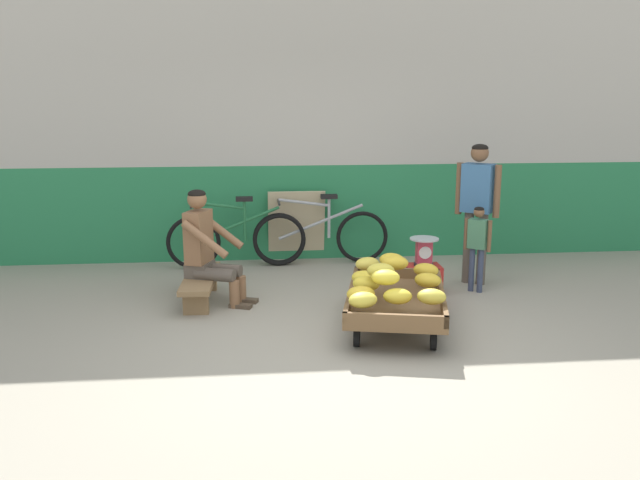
{
  "coord_description": "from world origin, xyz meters",
  "views": [
    {
      "loc": [
        -0.7,
        -4.99,
        2.09
      ],
      "look_at": [
        -0.13,
        0.92,
        0.75
      ],
      "focal_mm": 37.42,
      "sensor_mm": 36.0,
      "label": 1
    }
  ],
  "objects": [
    {
      "name": "ground_plane",
      "position": [
        0.0,
        0.0,
        0.0
      ],
      "size": [
        80.0,
        80.0,
        0.0
      ],
      "primitive_type": "plane",
      "color": "gray"
    },
    {
      "name": "back_wall",
      "position": [
        0.0,
        3.32,
        1.69
      ],
      "size": [
        16.0,
        0.3,
        3.37
      ],
      "color": "#287F4C",
      "rests_on": "ground"
    },
    {
      "name": "banana_cart",
      "position": [
        0.53,
        0.62,
        0.24
      ],
      "size": [
        1.13,
        1.59,
        0.36
      ],
      "color": "brown",
      "rests_on": "ground"
    },
    {
      "name": "banana_pile",
      "position": [
        0.45,
        0.57,
        0.47
      ],
      "size": [
        1.02,
        1.36,
        0.26
      ],
      "color": "gold",
      "rests_on": "banana_cart"
    },
    {
      "name": "low_bench",
      "position": [
        -1.28,
        1.53,
        0.2
      ],
      "size": [
        0.35,
        1.11,
        0.27
      ],
      "color": "olive",
      "rests_on": "ground"
    },
    {
      "name": "vendor_seated",
      "position": [
        -1.2,
        1.5,
        0.57
      ],
      "size": [
        0.73,
        0.61,
        1.14
      ],
      "color": "brown",
      "rests_on": "ground"
    },
    {
      "name": "plastic_crate",
      "position": [
        1.02,
        1.59,
        0.15
      ],
      "size": [
        0.36,
        0.28,
        0.3
      ],
      "color": "red",
      "rests_on": "ground"
    },
    {
      "name": "weighing_scale",
      "position": [
        1.02,
        1.59,
        0.45
      ],
      "size": [
        0.3,
        0.3,
        0.29
      ],
      "color": "#28282D",
      "rests_on": "plastic_crate"
    },
    {
      "name": "bicycle_near_left",
      "position": [
        -0.95,
        2.83,
        0.35
      ],
      "size": [
        1.66,
        0.48,
        0.86
      ],
      "color": "black",
      "rests_on": "ground"
    },
    {
      "name": "bicycle_far_left",
      "position": [
        0.07,
        2.92,
        0.35
      ],
      "size": [
        1.66,
        0.48,
        0.86
      ],
      "color": "black",
      "rests_on": "ground"
    },
    {
      "name": "sign_board",
      "position": [
        -0.21,
        3.11,
        0.44
      ],
      "size": [
        0.7,
        0.21,
        0.89
      ],
      "color": "#C6B289",
      "rests_on": "ground"
    },
    {
      "name": "customer_adult",
      "position": [
        1.67,
        1.9,
        0.95
      ],
      "size": [
        0.41,
        0.35,
        1.53
      ],
      "color": "brown",
      "rests_on": "ground"
    },
    {
      "name": "customer_child",
      "position": [
        1.59,
        1.6,
        0.56
      ],
      "size": [
        0.24,
        0.21,
        0.91
      ],
      "color": "#38425B",
      "rests_on": "ground"
    },
    {
      "name": "shopping_bag",
      "position": [
        0.89,
        1.1,
        0.12
      ],
      "size": [
        0.18,
        0.12,
        0.24
      ],
      "primitive_type": "cube",
      "color": "#D13D4C",
      "rests_on": "ground"
    }
  ]
}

